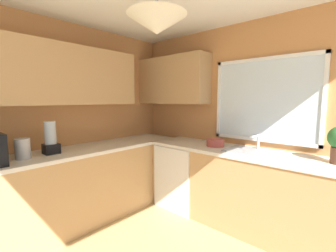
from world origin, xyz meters
TOP-DOWN VIEW (x-y plane):
  - room_shell at (-0.75, 0.47)m, footprint 3.53×3.36m
  - counter_run_left at (-1.39, 0.00)m, footprint 0.65×2.97m
  - counter_run_back at (0.21, 1.31)m, footprint 2.62×0.65m
  - dishwasher at (-0.73, 1.28)m, footprint 0.60×0.60m
  - kettle at (-1.37, -0.53)m, footprint 0.14×0.14m
  - sink_assembly at (0.23, 1.32)m, footprint 0.58×0.40m
  - bowl at (-0.25, 1.31)m, footprint 0.22×0.22m
  - blender_appliance at (-1.39, -0.26)m, footprint 0.15×0.15m

SIDE VIEW (x-z plane):
  - dishwasher at x=-0.73m, z-range 0.00..0.87m
  - counter_run_left at x=-1.39m, z-range 0.00..0.92m
  - counter_run_back at x=0.21m, z-range 0.00..0.92m
  - sink_assembly at x=0.23m, z-range 0.83..1.03m
  - bowl at x=-0.25m, z-range 0.92..1.01m
  - kettle at x=-1.37m, z-range 0.92..1.13m
  - blender_appliance at x=-1.39m, z-range 0.90..1.26m
  - room_shell at x=-0.75m, z-range 0.50..3.04m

